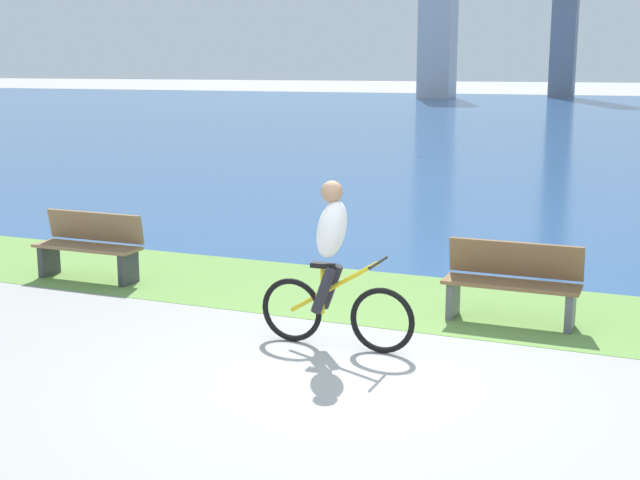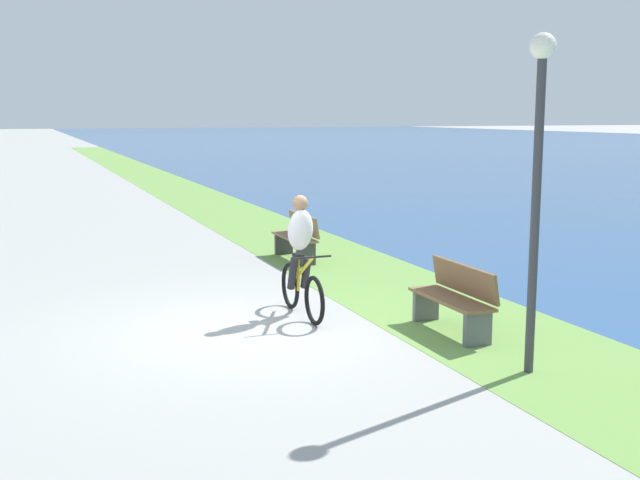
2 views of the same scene
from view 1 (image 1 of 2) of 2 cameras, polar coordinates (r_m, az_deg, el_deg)
name	(u,v)px [view 1 (image 1 of 2)]	position (r m, az deg, el deg)	size (l,w,h in m)	color
ground_plane	(350,382)	(7.97, 1.96, -9.35)	(300.00, 300.00, 0.00)	#9E9E99
grass_strip_bayside	(434,302)	(10.60, 7.53, -4.11)	(120.00, 2.49, 0.01)	#6B9947
bay_water_surface	(629,119)	(49.96, 19.78, 7.55)	(300.00, 77.38, 0.00)	#2D568C
cyclist_lead	(333,266)	(8.69, 0.87, -1.76)	(1.67, 0.52, 1.72)	black
bench_near_path	(512,283)	(9.86, 12.59, -2.79)	(1.50, 0.47, 0.90)	brown
bench_far_along_path	(90,246)	(11.98, -14.99, -0.40)	(1.50, 0.47, 0.90)	olive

